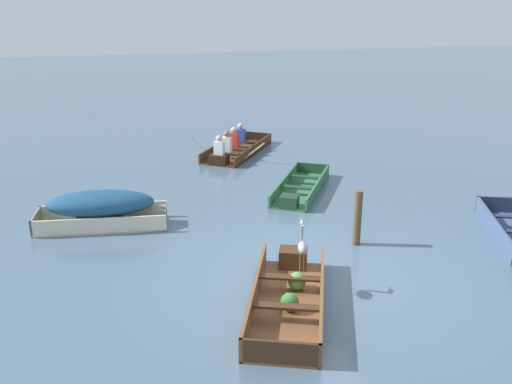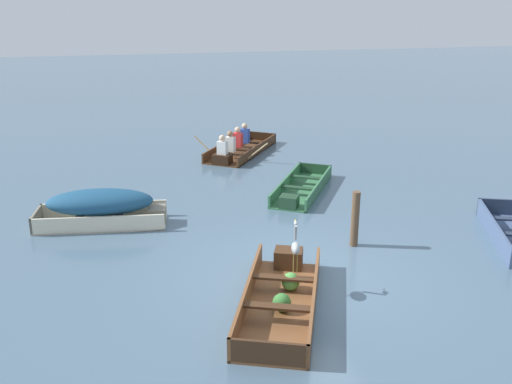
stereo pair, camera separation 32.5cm
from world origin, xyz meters
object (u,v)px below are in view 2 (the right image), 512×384
object	(u,v)px
heron_on_dinghy	(296,246)
skiff_green_far_moored	(301,189)
skiff_cream_near_moored	(101,206)
mooring_post	(355,219)
rowboat_dark_varnish_with_crew	(238,148)
dinghy_wooden_brown_foreground	(282,295)

from	to	relation	value
heron_on_dinghy	skiff_green_far_moored	bearing A→B (deg)	71.69
skiff_cream_near_moored	mooring_post	xyz separation A→B (m)	(4.85, -2.18, 0.12)
rowboat_dark_varnish_with_crew	mooring_post	world-z (taller)	mooring_post
rowboat_dark_varnish_with_crew	heron_on_dinghy	bearing A→B (deg)	-94.96
skiff_green_far_moored	heron_on_dinghy	bearing A→B (deg)	-108.31
dinghy_wooden_brown_foreground	mooring_post	world-z (taller)	mooring_post
dinghy_wooden_brown_foreground	mooring_post	distance (m)	2.71
skiff_cream_near_moored	heron_on_dinghy	distance (m)	4.92
heron_on_dinghy	rowboat_dark_varnish_with_crew	bearing A→B (deg)	85.04
heron_on_dinghy	mooring_post	distance (m)	2.31
skiff_cream_near_moored	skiff_green_far_moored	bearing A→B (deg)	12.46
dinghy_wooden_brown_foreground	heron_on_dinghy	distance (m)	0.81
skiff_green_far_moored	mooring_post	world-z (taller)	mooring_post
dinghy_wooden_brown_foreground	heron_on_dinghy	world-z (taller)	heron_on_dinghy
skiff_green_far_moored	heron_on_dinghy	size ratio (longest dim) A/B	3.55
skiff_cream_near_moored	skiff_green_far_moored	size ratio (longest dim) A/B	0.95
mooring_post	skiff_green_far_moored	bearing A→B (deg)	91.60
mooring_post	heron_on_dinghy	bearing A→B (deg)	-137.02
skiff_green_far_moored	mooring_post	xyz separation A→B (m)	(0.09, -3.23, 0.45)
skiff_green_far_moored	rowboat_dark_varnish_with_crew	distance (m)	3.95
dinghy_wooden_brown_foreground	rowboat_dark_varnish_with_crew	size ratio (longest dim) A/B	0.99
skiff_cream_near_moored	rowboat_dark_varnish_with_crew	distance (m)	6.29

